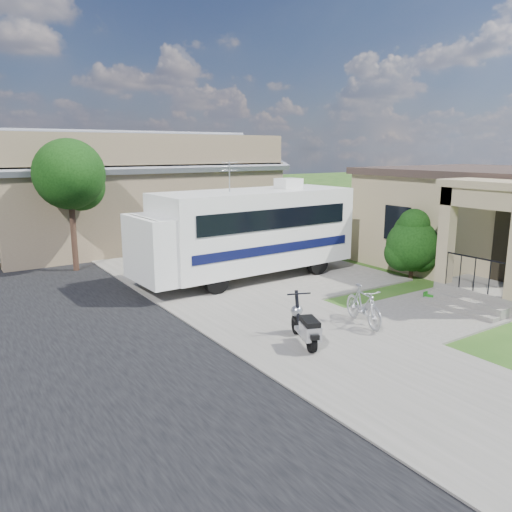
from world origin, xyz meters
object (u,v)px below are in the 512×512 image
garden_hose (431,298)px  motorhome (247,230)px  shrub (412,243)px  scooter (305,327)px  bicycle (363,308)px

garden_hose → motorhome: bearing=120.9°
motorhome → shrub: 5.46m
scooter → garden_hose: scooter is taller
motorhome → shrub: (4.58, -2.93, -0.45)m
motorhome → shrub: size_ratio=3.23×
scooter → shrub: bearing=43.2°
shrub → garden_hose: bearing=-128.1°
motorhome → scooter: 6.11m
motorhome → bicycle: size_ratio=4.74×
motorhome → garden_hose: 6.00m
shrub → scooter: bearing=-158.2°
motorhome → shrub: bearing=-34.8°
scooter → bicycle: (1.95, 0.20, 0.01)m
bicycle → garden_hose: 3.20m
motorhome → scooter: (-2.12, -5.61, -1.17)m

